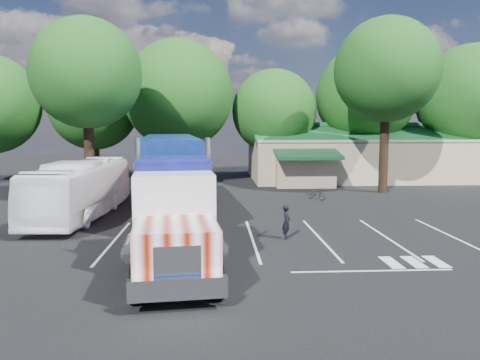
{
  "coord_description": "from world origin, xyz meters",
  "views": [
    {
      "loc": [
        -1.78,
        -27.32,
        5.34
      ],
      "look_at": [
        -0.2,
        0.7,
        2.0
      ],
      "focal_mm": 35.0,
      "sensor_mm": 36.0,
      "label": 1
    }
  ],
  "objects": [
    {
      "name": "event_hall",
      "position": [
        13.74,
        17.81,
        2.21
      ],
      "size": [
        24.2,
        14.12,
        5.55
      ],
      "color": "tan",
      "rests_on": "ground"
    },
    {
      "name": "semi_truck",
      "position": [
        -4.1,
        -1.99,
        2.74
      ],
      "size": [
        5.34,
        23.33,
        4.85
      ],
      "rotation": [
        0.0,
        0.0,
        0.1
      ],
      "color": "black",
      "rests_on": "ground"
    },
    {
      "name": "tree_row_d",
      "position": [
        4.0,
        17.5,
        6.58
      ],
      "size": [
        8.0,
        8.0,
        10.6
      ],
      "color": "black",
      "rests_on": "ground"
    },
    {
      "name": "tree_row_f",
      "position": [
        23.0,
        16.8,
        7.79
      ],
      "size": [
        10.4,
        10.4,
        13.0
      ],
      "color": "black",
      "rests_on": "ground"
    },
    {
      "name": "tree_near_left",
      "position": [
        -10.5,
        6.0,
        8.81
      ],
      "size": [
        7.6,
        7.6,
        12.65
      ],
      "color": "black",
      "rests_on": "ground"
    },
    {
      "name": "tree_row_e",
      "position": [
        13.0,
        18.0,
        8.09
      ],
      "size": [
        9.6,
        9.6,
        12.9
      ],
      "color": "black",
      "rests_on": "ground"
    },
    {
      "name": "tour_bus",
      "position": [
        -9.44,
        -0.11,
        1.64
      ],
      "size": [
        3.43,
        11.88,
        3.27
      ],
      "primitive_type": "imported",
      "rotation": [
        0.0,
        0.0,
        -0.06
      ],
      "color": "white",
      "rests_on": "ground"
    },
    {
      "name": "tree_row_b",
      "position": [
        -13.0,
        17.8,
        7.13
      ],
      "size": [
        8.4,
        8.4,
        11.35
      ],
      "color": "black",
      "rests_on": "ground"
    },
    {
      "name": "ground",
      "position": [
        0.0,
        0.0,
        0.0
      ],
      "size": [
        120.0,
        120.0,
        0.0
      ],
      "primitive_type": "plane",
      "color": "black",
      "rests_on": "ground"
    },
    {
      "name": "woman",
      "position": [
        1.6,
        -6.0,
        0.81
      ],
      "size": [
        0.48,
        0.65,
        1.62
      ],
      "primitive_type": "imported",
      "rotation": [
        0.0,
        0.0,
        1.41
      ],
      "color": "black",
      "rests_on": "ground"
    },
    {
      "name": "silver_sedan",
      "position": [
        7.91,
        14.0,
        0.61
      ],
      "size": [
        3.92,
        2.08,
        1.23
      ],
      "primitive_type": "imported",
      "rotation": [
        0.0,
        0.0,
        1.79
      ],
      "color": "#9D9FA5",
      "rests_on": "ground"
    },
    {
      "name": "bicycle",
      "position": [
        5.5,
        5.31,
        0.44
      ],
      "size": [
        1.48,
        1.67,
        0.87
      ],
      "primitive_type": "imported",
      "rotation": [
        0.0,
        0.0,
        0.66
      ],
      "color": "black",
      "rests_on": "ground"
    },
    {
      "name": "tree_near_right",
      "position": [
        11.5,
        8.5,
        9.46
      ],
      "size": [
        8.0,
        8.0,
        13.5
      ],
      "color": "black",
      "rests_on": "ground"
    },
    {
      "name": "tree_row_c",
      "position": [
        -5.0,
        16.2,
        8.04
      ],
      "size": [
        10.0,
        10.0,
        13.05
      ],
      "color": "black",
      "rests_on": "ground"
    }
  ]
}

